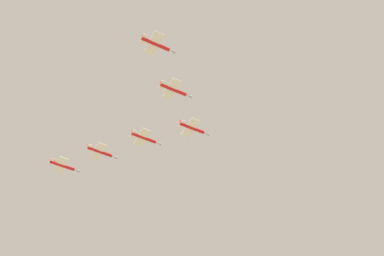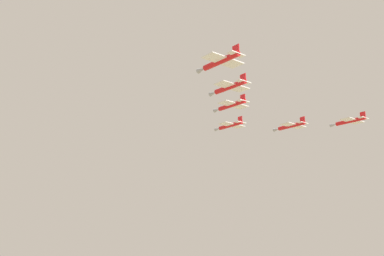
% 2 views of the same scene
% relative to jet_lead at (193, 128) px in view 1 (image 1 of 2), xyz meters
% --- Properties ---
extents(jet_lead, '(10.31, 13.43, 2.81)m').
position_rel_jet_lead_xyz_m(jet_lead, '(0.00, 0.00, 0.00)').
color(jet_lead, red).
extents(jet_port_inner, '(10.31, 13.43, 2.81)m').
position_rel_jet_lead_xyz_m(jet_port_inner, '(-18.57, -9.29, 0.84)').
color(jet_port_inner, red).
extents(jet_starboard_inner, '(10.31, 13.43, 2.81)m').
position_rel_jet_lead_xyz_m(jet_starboard_inner, '(8.23, -19.07, -0.84)').
color(jet_starboard_inner, red).
extents(jet_port_outer, '(10.31, 13.43, 2.81)m').
position_rel_jet_lead_xyz_m(jet_port_outer, '(-36.70, -17.36, -0.46)').
color(jet_port_outer, red).
extents(jet_starboard_outer, '(10.31, 13.43, 2.81)m').
position_rel_jet_lead_xyz_m(jet_starboard_outer, '(16.90, -36.91, 0.46)').
color(jet_starboard_outer, red).
extents(jet_center_rear, '(10.31, 13.43, 2.81)m').
position_rel_jet_lead_xyz_m(jet_center_rear, '(-54.09, -23.41, -0.97)').
color(jet_center_rear, red).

